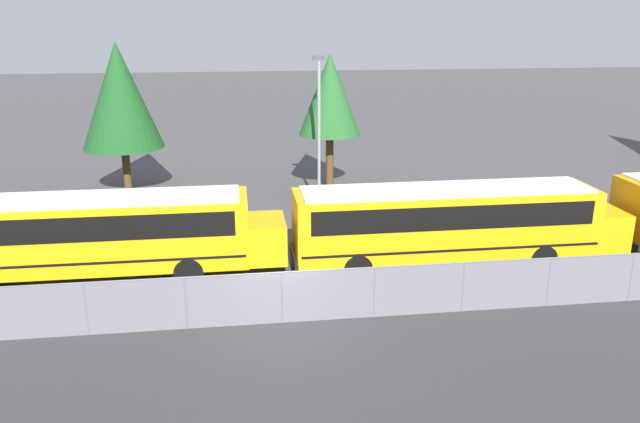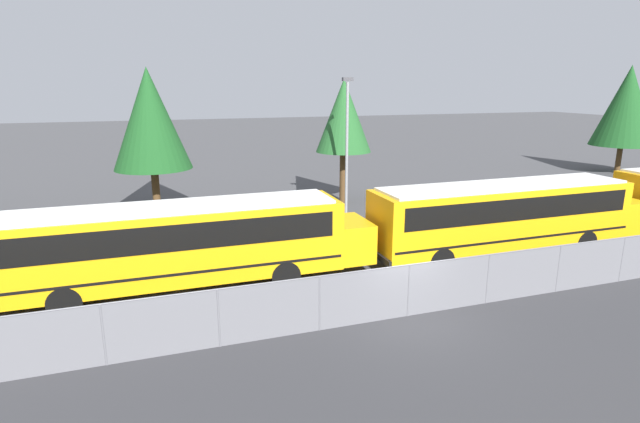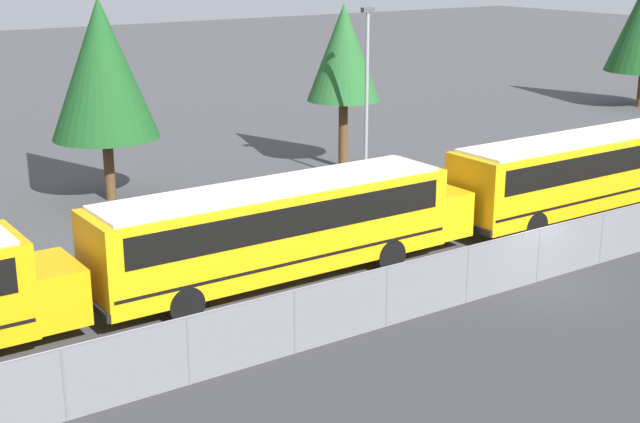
% 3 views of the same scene
% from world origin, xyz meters
% --- Properties ---
extents(ground_plane, '(200.00, 200.00, 0.00)m').
position_xyz_m(ground_plane, '(0.00, 0.00, 0.00)').
color(ground_plane, '#424244').
extents(fence, '(67.19, 0.07, 1.81)m').
position_xyz_m(fence, '(0.00, -0.00, 0.92)').
color(fence, '#9EA0A5').
rests_on(fence, ground_plane).
extents(school_bus_1, '(13.44, 2.58, 3.23)m').
position_xyz_m(school_bus_1, '(-6.61, 4.57, 1.94)').
color(school_bus_1, '#EDA80F').
rests_on(school_bus_1, ground_plane).
extents(school_bus_2, '(13.44, 2.58, 3.23)m').
position_xyz_m(school_bus_2, '(7.06, 4.07, 1.94)').
color(school_bus_2, '#EDA80F').
rests_on(school_bus_2, ground_plane).
extents(light_pole, '(0.60, 0.24, 7.76)m').
position_xyz_m(light_pole, '(2.94, 12.81, 4.26)').
color(light_pole, gray).
rests_on(light_pole, ground_plane).
extents(tree_2, '(4.39, 4.39, 8.36)m').
position_xyz_m(tree_2, '(-7.44, 16.90, 5.48)').
color(tree_2, '#51381E').
rests_on(tree_2, ground_plane).
extents(tree_3, '(3.46, 3.46, 7.76)m').
position_xyz_m(tree_3, '(3.97, 15.96, 5.47)').
color(tree_3, '#51381E').
rests_on(tree_3, ground_plane).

